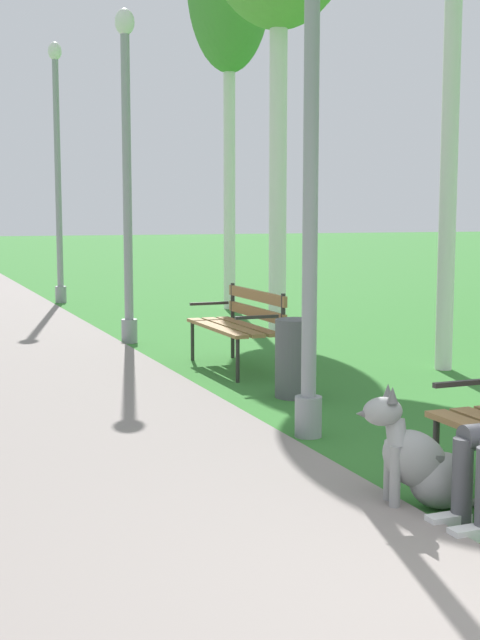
# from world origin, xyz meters

# --- Properties ---
(park_bench_mid) EXTENTS (0.55, 1.50, 0.85)m
(park_bench_mid) POSITION_xyz_m (0.58, 6.05, 0.51)
(park_bench_mid) COLOR olive
(park_bench_mid) RESTS_ON ground
(dog_grey) EXTENTS (0.82, 0.39, 0.71)m
(dog_grey) POSITION_xyz_m (-0.09, 1.59, 0.26)
(dog_grey) COLOR gray
(dog_grey) RESTS_ON ground
(lamp_post_near) EXTENTS (0.24, 0.24, 4.72)m
(lamp_post_near) POSITION_xyz_m (0.01, 3.25, 2.44)
(lamp_post_near) COLOR gray
(lamp_post_near) RESTS_ON ground
(lamp_post_mid) EXTENTS (0.24, 0.24, 4.09)m
(lamp_post_mid) POSITION_xyz_m (-0.04, 8.29, 2.12)
(lamp_post_mid) COLOR gray
(lamp_post_mid) RESTS_ON ground
(lamp_post_far) EXTENTS (0.24, 0.24, 4.63)m
(lamp_post_far) POSITION_xyz_m (0.04, 13.59, 2.39)
(lamp_post_far) COLOR gray
(lamp_post_far) RESTS_ON ground
(litter_bin) EXTENTS (0.36, 0.36, 0.70)m
(litter_bin) POSITION_xyz_m (0.52, 4.55, 0.35)
(litter_bin) COLOR #515156
(litter_bin) RESTS_ON ground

